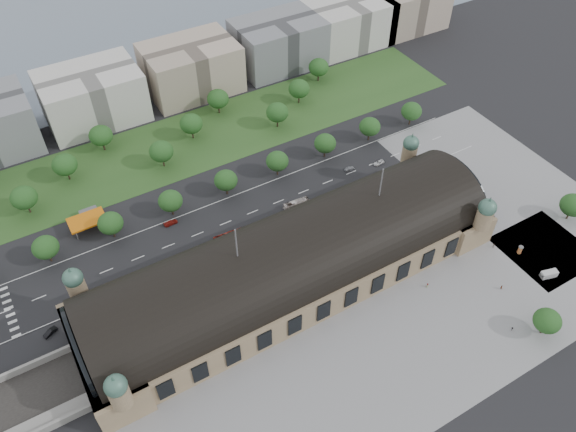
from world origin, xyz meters
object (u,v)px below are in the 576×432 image
traffic_car_6 (379,163)px  parked_car_0 (50,332)px  pedestrian_4 (512,329)px  bus_west (230,237)px  pedestrian_2 (494,245)px  parked_car_5 (167,284)px  pedestrian_0 (427,285)px  bus_mid (297,204)px  parked_car_3 (151,283)px  petrol_station (88,217)px  parked_car_4 (151,281)px  traffic_car_4 (227,239)px  parked_car_2 (147,282)px  traffic_car_3 (171,223)px  parked_car_1 (71,319)px  advertising_column (520,250)px  van_south (548,274)px  bus_east (280,221)px  pedestrian_1 (501,287)px  parked_car_6 (219,258)px  traffic_car_5 (349,169)px

traffic_car_6 → parked_car_0: parked_car_0 is taller
pedestrian_4 → bus_west: bearing=-85.4°
pedestrian_2 → parked_car_5: bearing=45.1°
pedestrian_0 → bus_mid: bearing=109.8°
parked_car_3 → pedestrian_4: (96.51, -78.27, -0.03)m
petrol_station → parked_car_5: size_ratio=3.01×
parked_car_3 → parked_car_4: 1.32m
parked_car_4 → pedestrian_2: 127.47m
traffic_car_4 → parked_car_2: bearing=-85.5°
traffic_car_4 → parked_car_3: bearing=-83.3°
pedestrian_4 → parked_car_2: bearing=-71.6°
parked_car_4 → parked_car_5: parked_car_4 is taller
traffic_car_3 → pedestrian_0: (66.68, -74.80, 0.18)m
parked_car_0 → parked_car_4: parked_car_0 is taller
parked_car_1 → parked_car_2: parked_car_2 is taller
traffic_car_4 → pedestrian_4: (63.59, -84.00, 0.00)m
parked_car_3 → advertising_column: advertising_column is taller
pedestrian_4 → bus_mid: bearing=-102.4°
advertising_column → van_south: bearing=-88.4°
traffic_car_4 → pedestrian_0: (51.17, -55.97, 0.20)m
bus_east → pedestrian_1: 84.54m
parked_car_5 → parked_car_6: parked_car_6 is taller
traffic_car_5 → pedestrian_4: pedestrian_4 is taller
traffic_car_6 → pedestrian_0: pedestrian_0 is taller
parked_car_1 → pedestrian_1: size_ratio=2.38×
petrol_station → traffic_car_6: 123.10m
van_south → parked_car_4: bearing=165.9°
traffic_car_3 → bus_mid: 50.49m
parked_car_3 → bus_mid: 65.68m
bus_west → parked_car_5: bearing=109.2°
bus_mid → parked_car_6: bearing=107.9°
parked_car_4 → van_south: (124.07, -69.60, 0.55)m
parked_car_2 → parked_car_6: (26.83, -2.63, 0.07)m
parked_car_3 → petrol_station: bearing=163.7°
traffic_car_3 → parked_car_0: size_ratio=1.12×
traffic_car_4 → advertising_column: 109.74m
bus_mid → parked_car_2: bearing=100.2°
parked_car_6 → bus_mid: bus_mid is taller
parked_car_4 → bus_west: (33.33, 4.00, 1.08)m
parked_car_2 → pedestrian_0: pedestrian_0 is taller
parked_car_1 → van_south: 167.45m
parked_car_0 → pedestrian_4: 152.46m
parked_car_6 → bus_west: (7.82, 6.63, 0.96)m
parked_car_5 → bus_east: bearing=63.6°
parked_car_2 → traffic_car_3: bearing=107.4°
bus_west → parked_car_3: bearing=102.5°
van_south → parked_car_6: bearing=161.0°
traffic_car_6 → pedestrian_0: size_ratio=2.58×
traffic_car_4 → parked_car_5: size_ratio=0.99×
parked_car_0 → pedestrian_1: pedestrian_1 is taller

